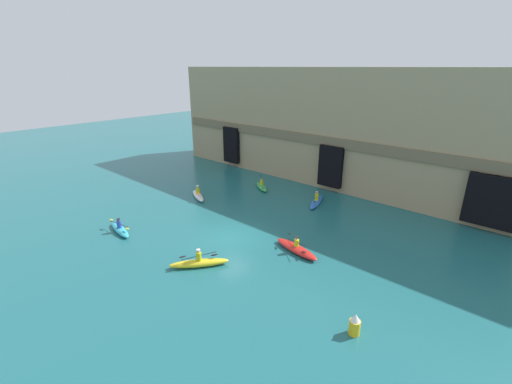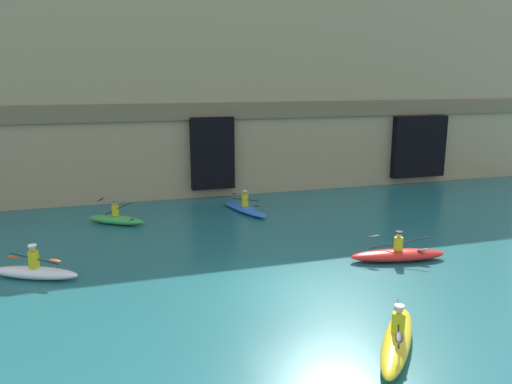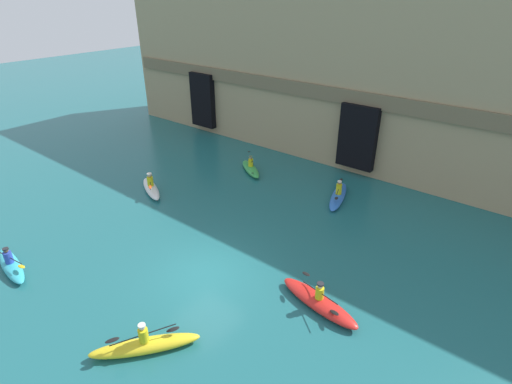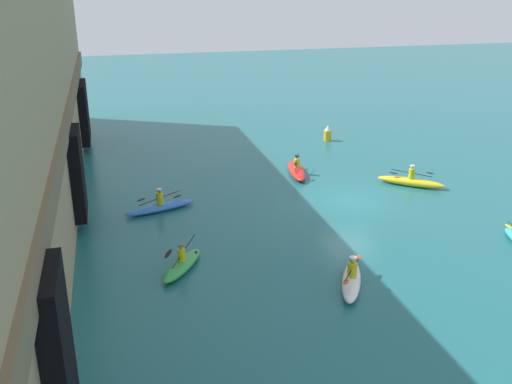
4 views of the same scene
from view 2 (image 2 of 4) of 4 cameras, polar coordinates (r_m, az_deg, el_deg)
The scene contains 7 objects.
ground_plane at distance 15.81m, azimuth 4.08°, elevation -11.14°, with size 120.00×120.00×0.00m, color #1E6066.
cliff_bluff at distance 30.37m, azimuth -5.85°, elevation 11.23°, with size 42.09×7.12×11.23m.
kayak_blue at distance 24.41m, azimuth -1.26°, elevation -1.88°, with size 1.74×3.54×1.11m.
kayak_yellow at distance 13.05m, azimuth 15.83°, elevation -15.88°, with size 2.70×3.16×1.14m.
kayak_green at distance 23.35m, azimuth -15.72°, elevation -2.99°, with size 2.72×2.14×1.17m.
kayak_red at distance 18.79m, azimuth 15.88°, elevation -6.87°, with size 3.58×1.43×1.10m.
kayak_white at distance 18.06m, azimuth -23.95°, elevation -8.28°, with size 2.99×1.90×1.17m.
Camera 2 is at (-5.27, -13.45, 6.43)m, focal length 35.00 mm.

